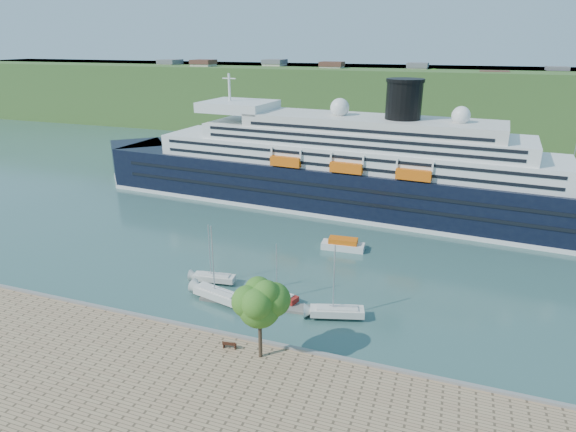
# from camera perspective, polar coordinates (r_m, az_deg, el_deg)

# --- Properties ---
(ground) EXTENTS (400.00, 400.00, 0.00)m
(ground) POSITION_cam_1_polar(r_m,az_deg,el_deg) (60.42, -9.89, -13.85)
(ground) COLOR #2F544D
(ground) RESTS_ON ground
(far_hillside) EXTENTS (400.00, 50.00, 24.00)m
(far_hillside) POSITION_cam_1_polar(r_m,az_deg,el_deg) (191.11, 11.84, 13.25)
(far_hillside) COLOR #355823
(far_hillside) RESTS_ON ground
(quay_coping) EXTENTS (220.00, 0.50, 0.30)m
(quay_coping) POSITION_cam_1_polar(r_m,az_deg,el_deg) (59.65, -10.05, -13.03)
(quay_coping) COLOR slate
(quay_coping) RESTS_ON promenade
(cruise_ship) EXTENTS (120.57, 25.88, 26.87)m
(cruise_ship) POSITION_cam_1_polar(r_m,az_deg,el_deg) (100.18, 5.99, 8.47)
(cruise_ship) COLOR black
(cruise_ship) RESTS_ON ground
(park_bench) EXTENTS (1.69, 0.88, 1.04)m
(park_bench) POSITION_cam_1_polar(r_m,az_deg,el_deg) (56.01, -6.93, -14.82)
(park_bench) COLOR #462014
(park_bench) RESTS_ON promenade
(promenade_tree) EXTENTS (6.15, 6.15, 10.18)m
(promenade_tree) POSITION_cam_1_polar(r_m,az_deg,el_deg) (51.91, -3.37, -11.74)
(promenade_tree) COLOR #28641A
(promenade_tree) RESTS_ON promenade
(floating_pontoon) EXTENTS (17.58, 3.59, 0.39)m
(floating_pontoon) POSITION_cam_1_polar(r_m,az_deg,el_deg) (65.66, -3.04, -10.36)
(floating_pontoon) COLOR gray
(floating_pontoon) RESTS_ON ground
(sailboat_white_near) EXTENTS (8.36, 4.07, 10.41)m
(sailboat_white_near) POSITION_cam_1_polar(r_m,az_deg,el_deg) (64.79, -8.48, -5.98)
(sailboat_white_near) COLOR silver
(sailboat_white_near) RESTS_ON ground
(sailboat_red) EXTENTS (6.35, 3.48, 7.91)m
(sailboat_red) POSITION_cam_1_polar(r_m,az_deg,el_deg) (64.88, -1.05, -6.94)
(sailboat_red) COLOR maroon
(sailboat_red) RESTS_ON ground
(sailboat_white_far) EXTENTS (7.84, 4.12, 9.76)m
(sailboat_white_far) POSITION_cam_1_polar(r_m,az_deg,el_deg) (60.75, 5.96, -8.07)
(sailboat_white_far) COLOR silver
(sailboat_white_far) RESTS_ON ground
(tender_launch) EXTENTS (7.42, 2.95, 2.01)m
(tender_launch) POSITION_cam_1_polar(r_m,az_deg,el_deg) (82.14, 6.54, -3.30)
(tender_launch) COLOR #E35E0D
(tender_launch) RESTS_ON ground
(sailboat_extra) EXTENTS (6.92, 2.75, 8.69)m
(sailboat_extra) POSITION_cam_1_polar(r_m,az_deg,el_deg) (70.00, -8.88, -4.72)
(sailboat_extra) COLOR silver
(sailboat_extra) RESTS_ON ground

